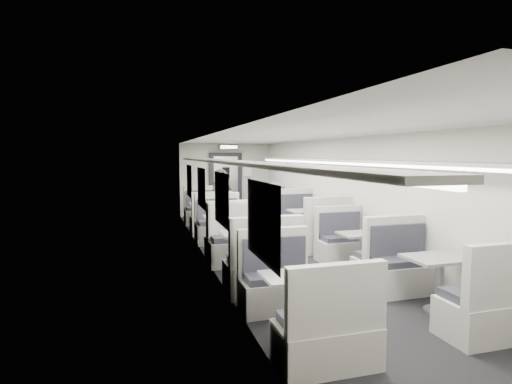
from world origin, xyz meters
TOP-DOWN VIEW (x-y plane):
  - room at (0.00, 0.00)m, footprint 3.24×12.24m
  - booth_left_a at (-1.00, 3.73)m, footprint 1.03×2.08m
  - booth_left_b at (-1.00, 1.12)m, footprint 1.06×2.14m
  - booth_left_c at (-1.00, -0.77)m, footprint 1.08×2.20m
  - booth_left_d at (-1.00, -2.99)m, footprint 0.98×1.99m
  - booth_right_a at (1.00, 3.34)m, footprint 1.09×2.21m
  - booth_right_b at (1.00, 1.31)m, footprint 1.09×2.21m
  - booth_right_c at (1.00, -1.01)m, footprint 0.96×1.95m
  - booth_right_d at (1.00, -2.90)m, footprint 1.03×2.10m
  - passenger at (-0.72, 2.99)m, footprint 0.68×0.51m
  - window_a at (-1.49, 3.40)m, footprint 0.02×1.18m
  - window_b at (-1.49, 1.20)m, footprint 0.02×1.18m
  - window_c at (-1.49, -1.00)m, footprint 0.02×1.18m
  - window_d at (-1.49, -3.20)m, footprint 0.02×1.18m
  - luggage_rack_left at (-1.24, -0.30)m, footprint 0.46×10.40m
  - luggage_rack_right at (1.24, -0.30)m, footprint 0.46×10.40m
  - vestibule_door at (0.00, 5.93)m, footprint 1.10×0.13m
  - exit_sign at (0.00, 5.44)m, footprint 0.62×0.12m
  - wall_notice at (0.75, 5.92)m, footprint 0.32×0.02m

SIDE VIEW (x-z plane):
  - booth_right_c at x=1.00m, z-range -0.17..0.87m
  - booth_left_d at x=-1.00m, z-range -0.18..0.89m
  - booth_left_a at x=-1.00m, z-range -0.18..0.93m
  - booth_right_d at x=1.00m, z-range -0.19..0.93m
  - booth_left_b at x=-1.00m, z-range -0.19..0.96m
  - booth_left_c at x=-1.00m, z-range -0.19..0.98m
  - booth_right_b at x=1.00m, z-range -0.20..0.99m
  - booth_right_a at x=1.00m, z-range -0.20..0.99m
  - passenger at x=-0.72m, z-range 0.00..1.68m
  - vestibule_door at x=0.00m, z-range -0.01..2.09m
  - room at x=0.00m, z-range -0.12..2.52m
  - window_a at x=-1.49m, z-range 0.93..1.77m
  - window_b at x=-1.49m, z-range 0.93..1.77m
  - window_c at x=-1.49m, z-range 0.93..1.77m
  - window_d at x=-1.49m, z-range 0.93..1.77m
  - wall_notice at x=0.75m, z-range 1.30..1.70m
  - luggage_rack_left at x=-1.24m, z-range 1.87..1.96m
  - luggage_rack_right at x=1.24m, z-range 1.87..1.96m
  - exit_sign at x=0.00m, z-range 2.20..2.36m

